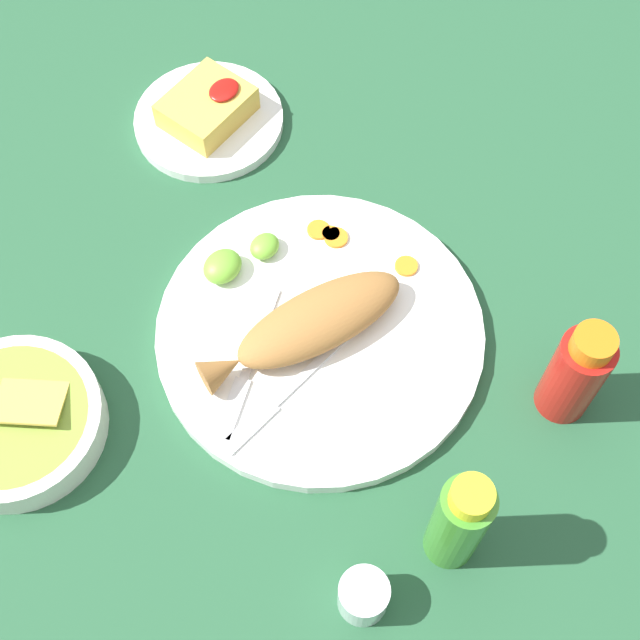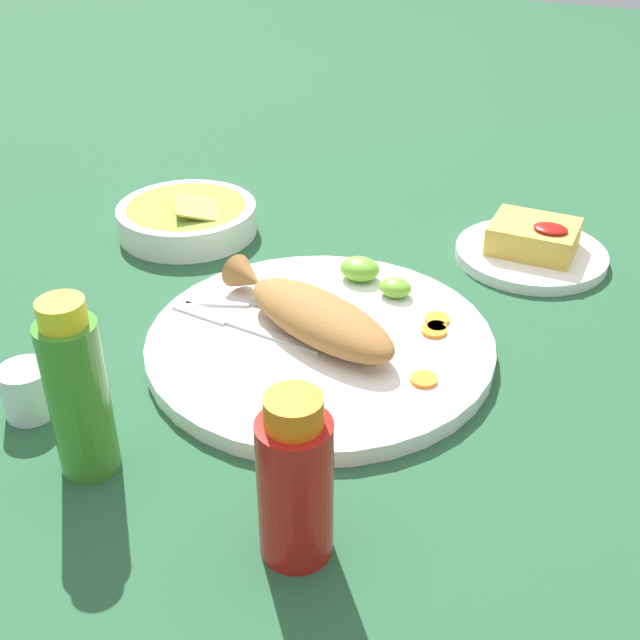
# 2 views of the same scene
# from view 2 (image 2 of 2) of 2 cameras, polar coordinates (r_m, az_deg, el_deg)

# --- Properties ---
(ground_plane) EXTENTS (4.00, 4.00, 0.00)m
(ground_plane) POSITION_cam_2_polar(r_m,az_deg,el_deg) (0.84, 0.00, -2.18)
(ground_plane) COLOR #235133
(main_plate) EXTENTS (0.36, 0.36, 0.02)m
(main_plate) POSITION_cam_2_polar(r_m,az_deg,el_deg) (0.84, 0.00, -1.68)
(main_plate) COLOR white
(main_plate) RESTS_ON ground_plane
(fried_fish) EXTENTS (0.24, 0.14, 0.04)m
(fried_fish) POSITION_cam_2_polar(r_m,az_deg,el_deg) (0.83, -0.54, 0.42)
(fried_fish) COLOR #996633
(fried_fish) RESTS_ON main_plate
(fork_near) EXTENTS (0.19, 0.03, 0.00)m
(fork_near) POSITION_cam_2_polar(r_m,az_deg,el_deg) (0.86, -6.07, -0.24)
(fork_near) COLOR silver
(fork_near) RESTS_ON main_plate
(fork_far) EXTENTS (0.18, 0.08, 0.00)m
(fork_far) POSITION_cam_2_polar(r_m,az_deg,el_deg) (0.89, -4.43, 1.24)
(fork_far) COLOR silver
(fork_far) RESTS_ON main_plate
(carrot_slice_near) EXTENTS (0.03, 0.03, 0.00)m
(carrot_slice_near) POSITION_cam_2_polar(r_m,az_deg,el_deg) (0.78, 7.39, -4.21)
(carrot_slice_near) COLOR orange
(carrot_slice_near) RESTS_ON main_plate
(carrot_slice_mid) EXTENTS (0.03, 0.03, 0.00)m
(carrot_slice_mid) POSITION_cam_2_polar(r_m,az_deg,el_deg) (0.85, 8.10, -0.74)
(carrot_slice_mid) COLOR orange
(carrot_slice_mid) RESTS_ON main_plate
(carrot_slice_far) EXTENTS (0.03, 0.03, 0.00)m
(carrot_slice_far) POSITION_cam_2_polar(r_m,az_deg,el_deg) (0.87, 8.33, 0.06)
(carrot_slice_far) COLOR orange
(carrot_slice_far) RESTS_ON main_plate
(carrot_slice_extra) EXTENTS (0.02, 0.02, 0.00)m
(carrot_slice_extra) POSITION_cam_2_polar(r_m,az_deg,el_deg) (0.86, 8.31, -0.48)
(carrot_slice_extra) COLOR orange
(carrot_slice_extra) RESTS_ON main_plate
(lime_wedge_main) EXTENTS (0.04, 0.03, 0.02)m
(lime_wedge_main) POSITION_cam_2_polar(r_m,az_deg,el_deg) (0.91, 5.38, 2.31)
(lime_wedge_main) COLOR #6BB233
(lime_wedge_main) RESTS_ON main_plate
(lime_wedge_side) EXTENTS (0.05, 0.04, 0.03)m
(lime_wedge_side) POSITION_cam_2_polar(r_m,az_deg,el_deg) (0.93, 2.84, 3.65)
(lime_wedge_side) COLOR #6BB233
(lime_wedge_side) RESTS_ON main_plate
(hot_sauce_bottle_red) EXTENTS (0.06, 0.06, 0.14)m
(hot_sauce_bottle_red) POSITION_cam_2_polar(r_m,az_deg,el_deg) (0.59, -1.78, -11.46)
(hot_sauce_bottle_red) COLOR #B21914
(hot_sauce_bottle_red) RESTS_ON ground_plane
(hot_sauce_bottle_green) EXTENTS (0.05, 0.05, 0.17)m
(hot_sauce_bottle_green) POSITION_cam_2_polar(r_m,az_deg,el_deg) (0.69, -16.85, -4.96)
(hot_sauce_bottle_green) COLOR #3D8428
(hot_sauce_bottle_green) RESTS_ON ground_plane
(salt_cup) EXTENTS (0.05, 0.05, 0.05)m
(salt_cup) POSITION_cam_2_polar(r_m,az_deg,el_deg) (0.80, -20.02, -4.95)
(salt_cup) COLOR silver
(salt_cup) RESTS_ON ground_plane
(side_plate_fries) EXTENTS (0.19, 0.19, 0.01)m
(side_plate_fries) POSITION_cam_2_polar(r_m,az_deg,el_deg) (1.05, 14.75, 4.53)
(side_plate_fries) COLOR white
(side_plate_fries) RESTS_ON ground_plane
(fries_pile) EXTENTS (0.10, 0.09, 0.04)m
(fries_pile) POSITION_cam_2_polar(r_m,az_deg,el_deg) (1.04, 14.97, 5.77)
(fries_pile) COLOR gold
(fries_pile) RESTS_ON side_plate_fries
(guacamole_bowl) EXTENTS (0.18, 0.18, 0.05)m
(guacamole_bowl) POSITION_cam_2_polar(r_m,az_deg,el_deg) (1.10, -9.41, 7.20)
(guacamole_bowl) COLOR white
(guacamole_bowl) RESTS_ON ground_plane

